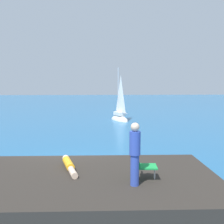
{
  "coord_description": "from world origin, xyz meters",
  "views": [
    {
      "loc": [
        1.29,
        -11.06,
        3.63
      ],
      "look_at": [
        2.57,
        11.85,
        1.22
      ],
      "focal_mm": 42.36,
      "sensor_mm": 36.0,
      "label": 1
    }
  ],
  "objects_px": {
    "sailboat_near": "(120,117)",
    "person_sunbather": "(69,165)",
    "beach_chair": "(143,163)",
    "person_standing": "(135,152)"
  },
  "relations": [
    {
      "from": "sailboat_near",
      "to": "person_sunbather",
      "type": "distance_m",
      "value": 18.63
    },
    {
      "from": "person_sunbather",
      "to": "beach_chair",
      "type": "height_order",
      "value": "beach_chair"
    },
    {
      "from": "sailboat_near",
      "to": "beach_chair",
      "type": "xyz_separation_m",
      "value": [
        -1.0,
        -19.35,
        1.18
      ]
    },
    {
      "from": "person_sunbather",
      "to": "person_standing",
      "type": "xyz_separation_m",
      "value": [
        1.81,
        -1.44,
        0.75
      ]
    },
    {
      "from": "beach_chair",
      "to": "person_standing",
      "type": "bearing_deg",
      "value": -118.85
    },
    {
      "from": "sailboat_near",
      "to": "person_sunbather",
      "type": "height_order",
      "value": "sailboat_near"
    },
    {
      "from": "person_standing",
      "to": "person_sunbather",
      "type": "bearing_deg",
      "value": 137.31
    },
    {
      "from": "sailboat_near",
      "to": "beach_chair",
      "type": "distance_m",
      "value": 19.41
    },
    {
      "from": "person_sunbather",
      "to": "beach_chair",
      "type": "bearing_deg",
      "value": 49.34
    },
    {
      "from": "person_standing",
      "to": "beach_chair",
      "type": "relative_size",
      "value": 2.03
    }
  ]
}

